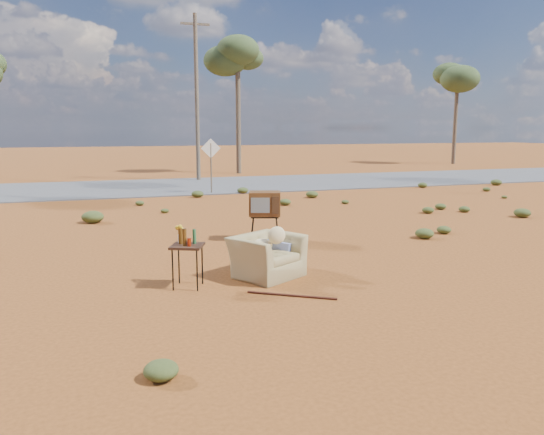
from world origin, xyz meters
name	(u,v)px	position (x,y,z in m)	size (l,w,h in m)	color
ground	(268,274)	(0.00, 0.00, 0.00)	(140.00, 140.00, 0.00)	#934D1D
highway	(164,187)	(0.00, 15.00, 0.02)	(140.00, 7.00, 0.04)	#565659
armchair	(270,250)	(0.01, -0.08, 0.46)	(1.46, 1.39, 0.99)	#9A8654
tv_unit	(265,204)	(0.83, 2.79, 0.85)	(0.85, 0.76, 1.14)	black
side_table	(186,243)	(-1.51, -0.30, 0.74)	(0.65, 0.65, 1.01)	#361F13
rusty_bar	(292,295)	(-0.04, -1.34, 0.02)	(0.04, 0.04, 1.43)	#4F1E15
road_sign	(211,156)	(1.50, 12.00, 1.50)	(0.78, 0.06, 2.19)	brown
eucalyptus_center	(238,59)	(5.00, 21.00, 6.43)	(3.20, 3.20, 7.60)	brown
eucalyptus_right	(458,81)	(22.00, 24.00, 5.94)	(3.20, 3.20, 7.10)	brown
utility_pole_center	(197,96)	(2.00, 17.50, 4.15)	(1.40, 0.20, 8.00)	brown
scrub_patch	(183,226)	(-0.82, 4.41, 0.14)	(17.49, 8.07, 0.33)	#424D21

